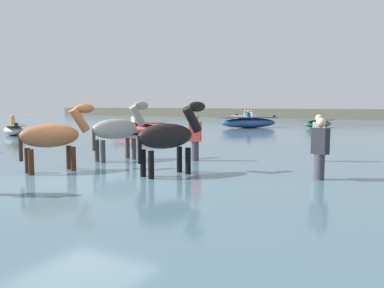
{
  "coord_description": "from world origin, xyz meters",
  "views": [
    {
      "loc": [
        5.98,
        -6.0,
        1.9
      ],
      "look_at": [
        0.95,
        3.19,
        0.85
      ],
      "focal_mm": 36.83,
      "sensor_mm": 36.0,
      "label": 1
    }
  ],
  "objects_px": {
    "horse_trailing_black": "(169,138)",
    "boat_near_starboard": "(249,123)",
    "boat_distant_east": "(13,129)",
    "boat_far_inshore": "(246,120)",
    "person_wading_mid": "(320,155)",
    "boat_mid_channel": "(136,128)",
    "boat_mid_outer": "(318,124)",
    "horse_flank_chestnut": "(53,138)",
    "person_wading_close": "(195,142)",
    "person_spectator_far": "(318,142)",
    "horse_lead_grey": "(118,130)"
  },
  "relations": [
    {
      "from": "person_wading_mid",
      "to": "horse_flank_chestnut",
      "type": "bearing_deg",
      "value": -160.82
    },
    {
      "from": "boat_distant_east",
      "to": "person_wading_close",
      "type": "height_order",
      "value": "person_wading_close"
    },
    {
      "from": "person_spectator_far",
      "to": "person_wading_mid",
      "type": "bearing_deg",
      "value": -78.32
    },
    {
      "from": "boat_near_starboard",
      "to": "person_spectator_far",
      "type": "relative_size",
      "value": 2.25
    },
    {
      "from": "boat_far_inshore",
      "to": "horse_trailing_black",
      "type": "bearing_deg",
      "value": -73.26
    },
    {
      "from": "boat_distant_east",
      "to": "boat_far_inshore",
      "type": "relative_size",
      "value": 0.83
    },
    {
      "from": "horse_flank_chestnut",
      "to": "person_spectator_far",
      "type": "distance_m",
      "value": 6.87
    },
    {
      "from": "boat_mid_channel",
      "to": "boat_far_inshore",
      "type": "height_order",
      "value": "boat_far_inshore"
    },
    {
      "from": "boat_mid_channel",
      "to": "person_wading_close",
      "type": "xyz_separation_m",
      "value": [
        7.31,
        -7.05,
        0.2
      ]
    },
    {
      "from": "horse_trailing_black",
      "to": "person_wading_mid",
      "type": "relative_size",
      "value": 1.21
    },
    {
      "from": "person_wading_close",
      "to": "person_spectator_far",
      "type": "height_order",
      "value": "same"
    },
    {
      "from": "horse_flank_chestnut",
      "to": "boat_far_inshore",
      "type": "relative_size",
      "value": 0.6
    },
    {
      "from": "boat_mid_outer",
      "to": "boat_far_inshore",
      "type": "distance_m",
      "value": 6.39
    },
    {
      "from": "boat_far_inshore",
      "to": "boat_near_starboard",
      "type": "xyz_separation_m",
      "value": [
        1.91,
        -4.42,
        0.01
      ]
    },
    {
      "from": "boat_far_inshore",
      "to": "boat_mid_outer",
      "type": "bearing_deg",
      "value": -20.48
    },
    {
      "from": "boat_mid_outer",
      "to": "person_spectator_far",
      "type": "relative_size",
      "value": 1.62
    },
    {
      "from": "boat_near_starboard",
      "to": "person_wading_mid",
      "type": "xyz_separation_m",
      "value": [
        7.74,
        -16.52,
        0.17
      ]
    },
    {
      "from": "horse_lead_grey",
      "to": "boat_mid_channel",
      "type": "height_order",
      "value": "horse_lead_grey"
    },
    {
      "from": "boat_mid_channel",
      "to": "person_spectator_far",
      "type": "xyz_separation_m",
      "value": [
        10.34,
        -5.56,
        0.2
      ]
    },
    {
      "from": "boat_mid_outer",
      "to": "boat_far_inshore",
      "type": "relative_size",
      "value": 0.83
    },
    {
      "from": "boat_mid_channel",
      "to": "horse_lead_grey",
      "type": "bearing_deg",
      "value": -56.13
    },
    {
      "from": "person_spectator_far",
      "to": "person_wading_mid",
      "type": "relative_size",
      "value": 1.0
    },
    {
      "from": "person_spectator_far",
      "to": "boat_near_starboard",
      "type": "bearing_deg",
      "value": 117.46
    },
    {
      "from": "horse_lead_grey",
      "to": "boat_near_starboard",
      "type": "relative_size",
      "value": 0.54
    },
    {
      "from": "person_wading_close",
      "to": "boat_far_inshore",
      "type": "bearing_deg",
      "value": 107.09
    },
    {
      "from": "horse_trailing_black",
      "to": "boat_near_starboard",
      "type": "relative_size",
      "value": 0.54
    },
    {
      "from": "person_wading_mid",
      "to": "horse_trailing_black",
      "type": "bearing_deg",
      "value": -161.11
    },
    {
      "from": "horse_trailing_black",
      "to": "horse_lead_grey",
      "type": "bearing_deg",
      "value": 152.45
    },
    {
      "from": "boat_near_starboard",
      "to": "person_wading_close",
      "type": "bearing_deg",
      "value": -74.8
    },
    {
      "from": "horse_lead_grey",
      "to": "horse_trailing_black",
      "type": "distance_m",
      "value": 2.81
    },
    {
      "from": "boat_near_starboard",
      "to": "boat_far_inshore",
      "type": "bearing_deg",
      "value": 113.34
    },
    {
      "from": "boat_far_inshore",
      "to": "boat_mid_channel",
      "type": "bearing_deg",
      "value": -95.63
    },
    {
      "from": "horse_flank_chestnut",
      "to": "person_wading_close",
      "type": "xyz_separation_m",
      "value": [
        2.03,
        3.16,
        -0.27
      ]
    },
    {
      "from": "boat_distant_east",
      "to": "person_spectator_far",
      "type": "distance_m",
      "value": 15.72
    },
    {
      "from": "person_spectator_far",
      "to": "boat_mid_outer",
      "type": "bearing_deg",
      "value": 100.97
    },
    {
      "from": "boat_mid_outer",
      "to": "person_spectator_far",
      "type": "bearing_deg",
      "value": -79.03
    },
    {
      "from": "boat_near_starboard",
      "to": "horse_trailing_black",
      "type": "bearing_deg",
      "value": -75.0
    },
    {
      "from": "horse_trailing_black",
      "to": "boat_mid_outer",
      "type": "distance_m",
      "value": 19.76
    },
    {
      "from": "horse_lead_grey",
      "to": "horse_trailing_black",
      "type": "bearing_deg",
      "value": -27.55
    },
    {
      "from": "horse_lead_grey",
      "to": "person_wading_close",
      "type": "bearing_deg",
      "value": 26.13
    },
    {
      "from": "horse_trailing_black",
      "to": "person_spectator_far",
      "type": "distance_m",
      "value": 4.5
    },
    {
      "from": "horse_lead_grey",
      "to": "person_wading_mid",
      "type": "bearing_deg",
      "value": -2.69
    },
    {
      "from": "boat_mid_outer",
      "to": "boat_near_starboard",
      "type": "xyz_separation_m",
      "value": [
        -4.08,
        -2.18,
        0.08
      ]
    },
    {
      "from": "boat_mid_channel",
      "to": "horse_flank_chestnut",
      "type": "bearing_deg",
      "value": -62.63
    },
    {
      "from": "boat_far_inshore",
      "to": "boat_near_starboard",
      "type": "distance_m",
      "value": 4.81
    },
    {
      "from": "boat_mid_outer",
      "to": "person_wading_mid",
      "type": "height_order",
      "value": "person_wading_mid"
    },
    {
      "from": "boat_mid_channel",
      "to": "person_wading_mid",
      "type": "height_order",
      "value": "person_wading_mid"
    },
    {
      "from": "person_wading_mid",
      "to": "boat_mid_channel",
      "type": "bearing_deg",
      "value": 142.82
    },
    {
      "from": "boat_mid_channel",
      "to": "person_wading_mid",
      "type": "xyz_separation_m",
      "value": [
        10.9,
        -8.26,
        0.2
      ]
    },
    {
      "from": "horse_flank_chestnut",
      "to": "person_spectator_far",
      "type": "height_order",
      "value": "horse_flank_chestnut"
    }
  ]
}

